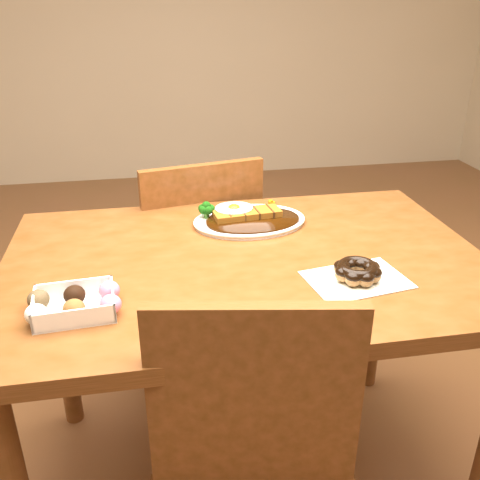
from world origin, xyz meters
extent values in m
plane|color=brown|center=(0.00, 0.00, 0.00)|extent=(6.00, 6.00, 0.00)
cube|color=#522F10|center=(0.00, 0.00, 0.73)|extent=(1.20, 0.80, 0.04)
cylinder|color=#522F10|center=(-0.54, 0.34, 0.35)|extent=(0.06, 0.06, 0.71)
cylinder|color=#522F10|center=(0.54, 0.34, 0.35)|extent=(0.06, 0.06, 0.71)
cube|color=#522F10|center=(-0.10, 0.60, 0.43)|extent=(0.49, 0.49, 0.04)
cylinder|color=#522F10|center=(0.04, 0.80, 0.21)|extent=(0.04, 0.04, 0.41)
cylinder|color=#522F10|center=(-0.30, 0.73, 0.21)|extent=(0.04, 0.04, 0.41)
cylinder|color=#522F10|center=(0.10, 0.47, 0.21)|extent=(0.04, 0.04, 0.41)
cylinder|color=#522F10|center=(-0.23, 0.40, 0.21)|extent=(0.04, 0.04, 0.41)
cube|color=#522F10|center=(-0.06, 0.41, 0.67)|extent=(0.40, 0.11, 0.40)
cube|color=#522F10|center=(-0.06, -0.41, 0.67)|extent=(0.40, 0.10, 0.40)
ellipsoid|color=white|center=(0.05, 0.21, 0.76)|extent=(0.32, 0.24, 0.01)
ellipsoid|color=black|center=(0.06, 0.19, 0.77)|extent=(0.27, 0.20, 0.01)
cube|color=#6B380C|center=(0.04, 0.21, 0.78)|extent=(0.20, 0.09, 0.02)
ellipsoid|color=white|center=(0.01, 0.23, 0.79)|extent=(0.11, 0.10, 0.01)
ellipsoid|color=#FFB214|center=(0.01, 0.23, 0.79)|extent=(0.04, 0.04, 0.02)
cube|color=white|center=(-0.40, -0.19, 0.77)|extent=(0.17, 0.14, 0.04)
ellipsoid|color=beige|center=(-0.46, -0.22, 0.78)|extent=(0.05, 0.05, 0.04)
ellipsoid|color=brown|center=(-0.39, -0.21, 0.78)|extent=(0.05, 0.05, 0.04)
ellipsoid|color=pink|center=(-0.32, -0.21, 0.78)|extent=(0.05, 0.05, 0.04)
ellipsoid|color=black|center=(-0.47, -0.16, 0.78)|extent=(0.05, 0.05, 0.04)
ellipsoid|color=black|center=(-0.40, -0.16, 0.78)|extent=(0.05, 0.05, 0.04)
ellipsoid|color=pink|center=(-0.33, -0.15, 0.78)|extent=(0.05, 0.05, 0.04)
cube|color=silver|center=(0.23, -0.16, 0.75)|extent=(0.25, 0.19, 0.00)
torus|color=olive|center=(0.23, -0.16, 0.77)|extent=(0.12, 0.12, 0.04)
torus|color=black|center=(0.23, -0.16, 0.78)|extent=(0.11, 0.11, 0.03)
camera|label=1|loc=(-0.23, -1.17, 1.35)|focal=40.00mm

